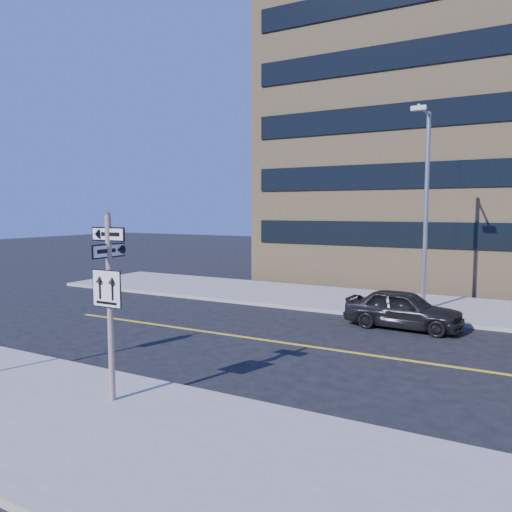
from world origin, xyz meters
The scene contains 5 objects.
ground centered at (0.00, 0.00, 0.00)m, with size 120.00×120.00×0.00m, color black.
sign_pole centered at (0.00, -2.51, 2.44)m, with size 0.92×0.92×4.06m.
parked_car_a centered at (3.88, 7.86, 0.70)m, with size 4.13×1.66×1.41m, color black.
streetlight_a centered at (4.00, 10.76, 4.76)m, with size 0.55×2.25×8.00m.
building_brick centered at (2.00, 25.00, 9.00)m, with size 18.00×18.00×18.00m, color tan.
Camera 1 is at (7.79, -10.16, 4.26)m, focal length 35.00 mm.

